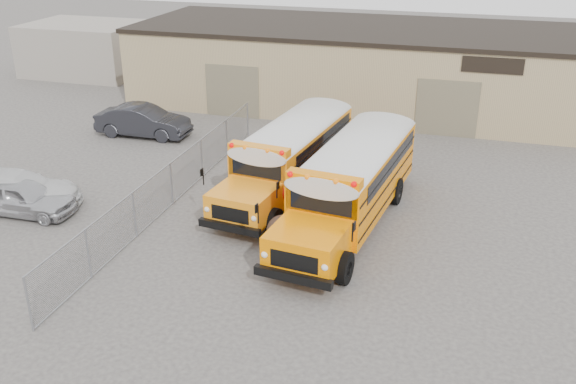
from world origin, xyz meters
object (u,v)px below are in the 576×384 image
(school_bus_left, at_px, (338,112))
(tarp_bundle, at_px, (283,236))
(car_dark, at_px, (143,121))
(car_silver, at_px, (24,197))
(car_white, at_px, (16,190))
(school_bus_right, at_px, (395,128))

(school_bus_left, xyz_separation_m, tarp_bundle, (0.73, -11.85, -0.91))
(tarp_bundle, relative_size, car_dark, 0.31)
(school_bus_left, relative_size, car_silver, 2.48)
(school_bus_left, bearing_deg, car_dark, -170.97)
(car_white, distance_m, car_dark, 9.42)
(car_dark, bearing_deg, school_bus_left, -82.04)
(car_white, bearing_deg, tarp_bundle, -107.70)
(school_bus_right, height_order, tarp_bundle, school_bus_right)
(car_silver, bearing_deg, car_white, 53.99)
(school_bus_right, bearing_deg, car_dark, 178.44)
(school_bus_right, distance_m, tarp_bundle, 10.21)
(school_bus_left, bearing_deg, car_silver, -131.00)
(car_dark, bearing_deg, school_bus_right, -92.63)
(school_bus_right, bearing_deg, car_white, -146.81)
(car_silver, bearing_deg, car_dark, -0.78)
(school_bus_right, height_order, car_silver, school_bus_right)
(school_bus_right, relative_size, car_silver, 2.62)
(tarp_bundle, relative_size, car_white, 0.30)
(school_bus_left, relative_size, car_dark, 2.07)
(school_bus_right, distance_m, car_dark, 13.26)
(car_dark, bearing_deg, car_silver, 179.63)
(car_silver, distance_m, car_dark, 9.91)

